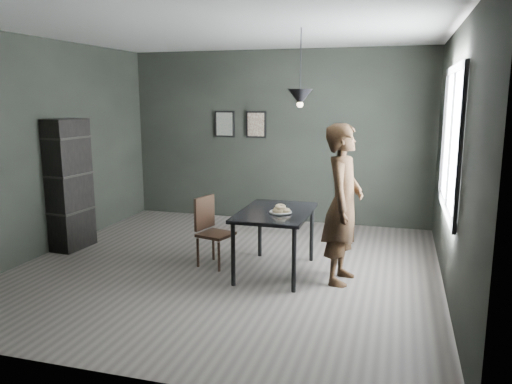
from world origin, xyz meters
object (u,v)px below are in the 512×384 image
(wood_chair, at_px, (211,226))
(pendant_lamp, at_px, (300,97))
(cafe_table, at_px, (275,217))
(woman, at_px, (343,204))
(shelf_unit, at_px, (69,185))
(white_plate, at_px, (280,213))

(wood_chair, distance_m, pendant_lamp, 1.90)
(cafe_table, distance_m, wood_chair, 0.85)
(woman, distance_m, pendant_lamp, 1.29)
(woman, bearing_deg, shelf_unit, 91.81)
(woman, relative_size, wood_chair, 2.08)
(white_plate, bearing_deg, wood_chair, 170.38)
(cafe_table, xyz_separation_m, woman, (0.78, -0.06, 0.22))
(white_plate, relative_size, woman, 0.13)
(white_plate, bearing_deg, cafe_table, 129.55)
(cafe_table, height_order, white_plate, white_plate)
(white_plate, bearing_deg, woman, 3.32)
(cafe_table, distance_m, pendant_lamp, 1.41)
(wood_chair, bearing_deg, pendant_lamp, 17.98)
(white_plate, distance_m, wood_chair, 0.97)
(cafe_table, height_order, wood_chair, wood_chair)
(wood_chair, relative_size, shelf_unit, 0.48)
(wood_chair, height_order, shelf_unit, shelf_unit)
(cafe_table, height_order, pendant_lamp, pendant_lamp)
(woman, height_order, pendant_lamp, pendant_lamp)
(cafe_table, bearing_deg, shelf_unit, 176.56)
(woman, distance_m, wood_chair, 1.67)
(woman, relative_size, shelf_unit, 1.00)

